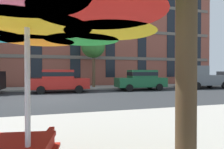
% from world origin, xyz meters
% --- Properties ---
extents(ground_plane, '(120.00, 120.00, 0.00)m').
position_xyz_m(ground_plane, '(0.00, 0.00, 0.00)').
color(ground_plane, '#2D3033').
extents(sidewalk_far, '(56.00, 3.60, 0.12)m').
position_xyz_m(sidewalk_far, '(0.00, 6.80, 0.06)').
color(sidewalk_far, '#9E998E').
rests_on(sidewalk_far, ground).
extents(apartment_building, '(39.36, 12.08, 16.00)m').
position_xyz_m(apartment_building, '(-0.00, 14.99, 8.00)').
color(apartment_building, '#934C3D').
rests_on(apartment_building, ground).
extents(sedan_red, '(4.40, 1.98, 1.78)m').
position_xyz_m(sedan_red, '(0.41, 3.70, 0.95)').
color(sedan_red, '#B21E19').
rests_on(sedan_red, ground).
extents(sedan_green, '(4.40, 1.98, 1.78)m').
position_xyz_m(sedan_green, '(7.34, 3.70, 0.95)').
color(sedan_green, '#195933').
rests_on(sedan_green, ground).
extents(pickup_gray, '(5.10, 2.12, 2.20)m').
position_xyz_m(pickup_gray, '(13.80, 3.70, 1.03)').
color(pickup_gray, slate).
rests_on(pickup_gray, ground).
extents(street_tree_middle, '(2.40, 2.55, 5.41)m').
position_xyz_m(street_tree_middle, '(3.64, 6.83, 4.14)').
color(street_tree_middle, brown).
rests_on(street_tree_middle, ground).
extents(patio_umbrella, '(3.09, 3.09, 2.54)m').
position_xyz_m(patio_umbrella, '(0.21, -9.00, 2.29)').
color(patio_umbrella, silver).
rests_on(patio_umbrella, ground).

